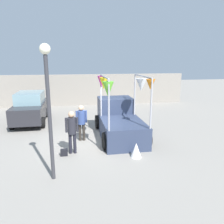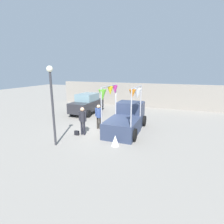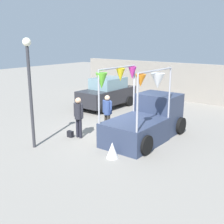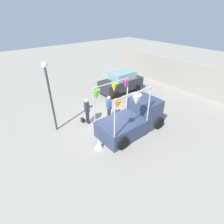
{
  "view_description": "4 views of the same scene",
  "coord_description": "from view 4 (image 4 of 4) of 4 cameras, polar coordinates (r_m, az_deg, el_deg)",
  "views": [
    {
      "loc": [
        -0.66,
        -9.82,
        3.79
      ],
      "look_at": [
        1.04,
        -0.19,
        1.45
      ],
      "focal_mm": 35.0,
      "sensor_mm": 36.0,
      "label": 1
    },
    {
      "loc": [
        4.68,
        -10.39,
        4.06
      ],
      "look_at": [
        0.95,
        -0.61,
        1.51
      ],
      "focal_mm": 28.0,
      "sensor_mm": 36.0,
      "label": 2
    },
    {
      "loc": [
        7.48,
        -9.55,
        4.19
      ],
      "look_at": [
        0.62,
        -0.68,
        1.28
      ],
      "focal_mm": 45.0,
      "sensor_mm": 36.0,
      "label": 3
    },
    {
      "loc": [
        7.76,
        -5.99,
        6.56
      ],
      "look_at": [
        0.69,
        -0.34,
        1.23
      ],
      "focal_mm": 28.0,
      "sensor_mm": 36.0,
      "label": 4
    }
  ],
  "objects": [
    {
      "name": "parked_car",
      "position": [
        15.88,
        3.08,
        9.76
      ],
      "size": [
        1.88,
        4.0,
        1.88
      ],
      "color": "#26262B",
      "rests_on": "ground"
    },
    {
      "name": "brick_boundary_wall",
      "position": [
        17.59,
        23.13,
        10.68
      ],
      "size": [
        18.0,
        0.36,
        2.6
      ],
      "primitive_type": "cube",
      "color": "gray",
      "rests_on": "ground"
    },
    {
      "name": "ground_plane",
      "position": [
        11.8,
        -0.77,
        -3.28
      ],
      "size": [
        60.0,
        60.0,
        0.0
      ],
      "primitive_type": "plane",
      "color": "gray"
    },
    {
      "name": "folded_kite_bundle_white",
      "position": [
        9.58,
        -4.3,
        -10.42
      ],
      "size": [
        0.56,
        0.56,
        0.6
      ],
      "primitive_type": "cone",
      "rotation": [
        0.0,
        0.0,
        2.81
      ],
      "color": "white",
      "rests_on": "ground"
    },
    {
      "name": "handbag",
      "position": [
        11.9,
        -9.55,
        -2.62
      ],
      "size": [
        0.28,
        0.16,
        0.28
      ],
      "primitive_type": "cube",
      "color": "black",
      "rests_on": "ground"
    },
    {
      "name": "person_vendor",
      "position": [
        11.62,
        -1.0,
        2.15
      ],
      "size": [
        0.53,
        0.34,
        1.72
      ],
      "color": "#2D2823",
      "rests_on": "ground"
    },
    {
      "name": "person_customer",
      "position": [
        11.23,
        -8.19,
        1.02
      ],
      "size": [
        0.53,
        0.34,
        1.79
      ],
      "color": "black",
      "rests_on": "ground"
    },
    {
      "name": "vendor_truck",
      "position": [
        10.77,
        7.11,
        -1.77
      ],
      "size": [
        2.36,
        4.09,
        3.11
      ],
      "color": "#2D3851",
      "rests_on": "ground"
    },
    {
      "name": "street_lamp",
      "position": [
        10.35,
        -19.86,
        7.03
      ],
      "size": [
        0.32,
        0.32,
        4.25
      ],
      "color": "#333338",
      "rests_on": "ground"
    }
  ]
}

